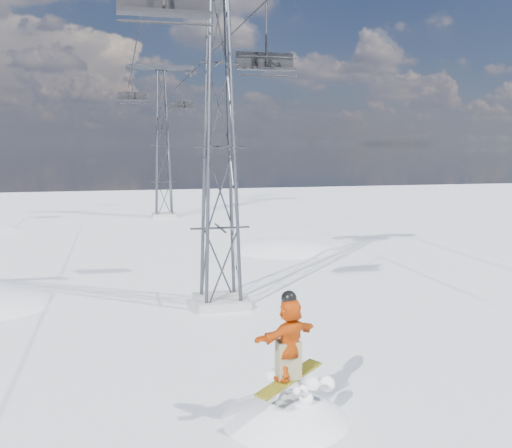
# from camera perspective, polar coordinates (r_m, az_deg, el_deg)

# --- Properties ---
(ground) EXTENTS (120.00, 120.00, 0.00)m
(ground) POSITION_cam_1_polar(r_m,az_deg,el_deg) (12.65, -0.65, -18.27)
(ground) COLOR white
(ground) RESTS_ON ground
(snow_terrain) EXTENTS (39.00, 37.00, 22.00)m
(snow_terrain) POSITION_cam_1_polar(r_m,az_deg,el_deg) (35.77, -16.60, -17.48)
(snow_terrain) COLOR white
(snow_terrain) RESTS_ON ground
(lift_tower_near) EXTENTS (5.20, 1.80, 11.43)m
(lift_tower_near) POSITION_cam_1_polar(r_m,az_deg,el_deg) (19.35, -3.68, 7.59)
(lift_tower_near) COLOR #999999
(lift_tower_near) RESTS_ON ground
(lift_tower_far) EXTENTS (5.20, 1.80, 11.43)m
(lift_tower_far) POSITION_cam_1_polar(r_m,az_deg,el_deg) (44.19, -9.31, 7.73)
(lift_tower_far) COLOR #999999
(lift_tower_far) RESTS_ON ground
(haul_cables) EXTENTS (4.46, 51.00, 0.06)m
(haul_cables) POSITION_cam_1_polar(r_m,az_deg,el_deg) (31.19, -7.59, 17.63)
(haul_cables) COLOR black
(haul_cables) RESTS_ON ground
(lift_chair_near) EXTENTS (2.11, 0.61, 2.62)m
(lift_chair_near) POSITION_cam_1_polar(r_m,az_deg,el_deg) (13.95, -9.18, 20.96)
(lift_chair_near) COLOR black
(lift_chair_near) RESTS_ON ground
(lift_chair_mid) EXTENTS (2.23, 0.64, 2.77)m
(lift_chair_mid) POSITION_cam_1_polar(r_m,az_deg,el_deg) (22.26, 0.99, 15.83)
(lift_chair_mid) COLOR black
(lift_chair_mid) RESTS_ON ground
(lift_chair_far) EXTENTS (2.01, 0.58, 2.49)m
(lift_chair_far) POSITION_cam_1_polar(r_m,az_deg,el_deg) (41.75, -12.24, 12.30)
(lift_chair_far) COLOR black
(lift_chair_far) RESTS_ON ground
(lift_chair_extra) EXTENTS (2.00, 0.58, 2.49)m
(lift_chair_extra) POSITION_cam_1_polar(r_m,az_deg,el_deg) (50.35, -7.37, 11.65)
(lift_chair_extra) COLOR black
(lift_chair_extra) RESTS_ON ground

